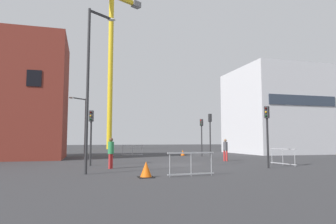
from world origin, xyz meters
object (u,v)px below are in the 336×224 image
at_px(streetlamp_short, 83,121).
at_px(traffic_cone_by_barrier, 183,153).
at_px(construction_crane, 109,45).
at_px(pedestrian_waiting, 111,150).
at_px(pedestrian_walking, 225,148).
at_px(streetlamp_tall, 91,77).
at_px(traffic_light_far, 202,131).
at_px(traffic_light_island, 91,128).
at_px(traffic_light_corner, 267,126).
at_px(traffic_cone_striped, 146,170).
at_px(traffic_light_median, 210,128).
at_px(traffic_cone_orange, 111,154).

height_order(streetlamp_short, traffic_cone_by_barrier, streetlamp_short).
bearing_deg(construction_crane, pedestrian_waiting, -93.61).
xyz_separation_m(pedestrian_walking, traffic_cone_by_barrier, (-0.80, 8.19, -0.72)).
xyz_separation_m(streetlamp_tall, pedestrian_waiting, (1.24, 2.47, -3.71)).
xyz_separation_m(streetlamp_tall, traffic_light_far, (10.93, 12.82, -2.24)).
relative_size(construction_crane, traffic_light_island, 8.25).
height_order(streetlamp_short, traffic_light_corner, streetlamp_short).
bearing_deg(traffic_light_far, traffic_cone_striped, -119.91).
xyz_separation_m(streetlamp_tall, traffic_light_island, (0.14, 4.66, -2.36)).
bearing_deg(construction_crane, streetlamp_tall, -95.20).
bearing_deg(traffic_light_median, traffic_cone_by_barrier, 100.82).
height_order(streetlamp_tall, traffic_cone_orange, streetlamp_tall).
relative_size(streetlamp_short, pedestrian_walking, 3.32).
xyz_separation_m(traffic_light_median, pedestrian_waiting, (-9.21, -7.11, -1.61)).
distance_m(traffic_light_island, traffic_light_median, 11.43).
xyz_separation_m(streetlamp_short, traffic_cone_by_barrier, (9.96, -0.46, -3.21)).
bearing_deg(traffic_cone_orange, traffic_light_island, -102.22).
bearing_deg(traffic_light_island, traffic_cone_striped, -71.22).
height_order(construction_crane, pedestrian_waiting, construction_crane).
xyz_separation_m(traffic_light_corner, traffic_cone_by_barrier, (-0.61, 14.12, -2.17)).
relative_size(traffic_light_island, pedestrian_walking, 2.06).
distance_m(streetlamp_short, traffic_light_median, 12.19).
distance_m(pedestrian_waiting, traffic_cone_orange, 11.94).
bearing_deg(streetlamp_tall, construction_crane, 84.80).
distance_m(traffic_light_median, traffic_cone_striped, 14.30).
height_order(streetlamp_tall, streetlamp_short, streetlamp_tall).
height_order(traffic_light_median, pedestrian_waiting, traffic_light_median).
distance_m(construction_crane, traffic_cone_orange, 30.72).
distance_m(traffic_light_far, traffic_light_median, 3.27).
distance_m(construction_crane, pedestrian_walking, 37.66).
height_order(construction_crane, traffic_cone_orange, construction_crane).
distance_m(traffic_light_island, traffic_cone_striped, 7.33).
xyz_separation_m(streetlamp_tall, traffic_light_median, (10.45, 9.59, -2.10)).
height_order(construction_crane, traffic_light_corner, construction_crane).
relative_size(streetlamp_short, traffic_light_corner, 1.56).
bearing_deg(streetlamp_short, pedestrian_waiting, -82.30).
bearing_deg(pedestrian_waiting, traffic_light_median, 37.67).
height_order(traffic_light_far, traffic_light_island, traffic_light_far).
bearing_deg(traffic_light_median, construction_crane, 103.32).
bearing_deg(traffic_light_island, pedestrian_walking, 9.28).
distance_m(traffic_light_far, traffic_cone_by_barrier, 3.14).
distance_m(traffic_light_corner, pedestrian_walking, 6.11).
bearing_deg(traffic_light_island, traffic_light_corner, -23.18).
bearing_deg(traffic_light_median, traffic_light_far, 81.55).
height_order(traffic_light_far, traffic_cone_by_barrier, traffic_light_far).
bearing_deg(traffic_light_median, streetlamp_tall, -137.48).
height_order(pedestrian_walking, traffic_cone_striped, pedestrian_walking).
height_order(streetlamp_short, pedestrian_waiting, streetlamp_short).
xyz_separation_m(traffic_light_far, traffic_light_island, (-10.79, -8.16, -0.12)).
relative_size(pedestrian_walking, traffic_cone_striped, 2.44).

